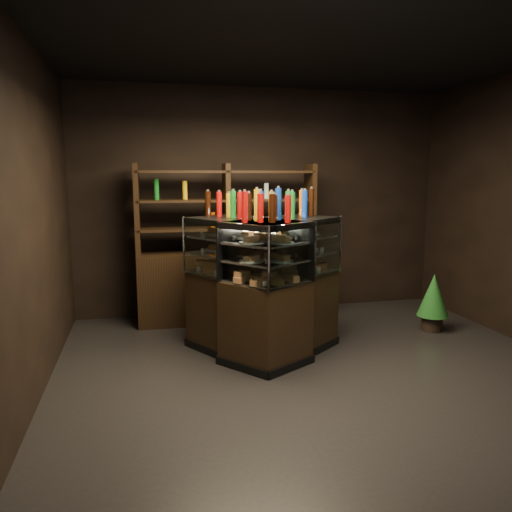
{
  "coord_description": "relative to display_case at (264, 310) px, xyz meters",
  "views": [
    {
      "loc": [
        -1.63,
        -4.11,
        1.87
      ],
      "look_at": [
        -0.53,
        0.59,
        1.08
      ],
      "focal_mm": 35.0,
      "sensor_mm": 36.0,
      "label": 1
    }
  ],
  "objects": [
    {
      "name": "bottles_top",
      "position": [
        0.0,
        0.0,
        1.08
      ],
      "size": [
        1.11,
        0.98,
        0.3
      ],
      "color": "black",
      "rests_on": "display_case"
    },
    {
      "name": "display_case",
      "position": [
        0.0,
        0.0,
        0.0
      ],
      "size": [
        1.69,
        1.46,
        1.43
      ],
      "rotation": [
        0.0,
        0.0,
        -0.18
      ],
      "color": "black",
      "rests_on": "ground"
    },
    {
      "name": "ground",
      "position": [
        0.41,
        -0.77,
        -0.48
      ],
      "size": [
        5.0,
        5.0,
        0.0
      ],
      "primitive_type": "plane",
      "color": "black",
      "rests_on": "ground"
    },
    {
      "name": "food_display",
      "position": [
        -0.0,
        -0.0,
        0.6
      ],
      "size": [
        1.28,
        1.12,
        0.44
      ],
      "color": "#BC8743",
      "rests_on": "display_case"
    },
    {
      "name": "room_shell",
      "position": [
        0.41,
        -0.77,
        1.46
      ],
      "size": [
        5.02,
        5.02,
        3.01
      ],
      "color": "black",
      "rests_on": "ground"
    },
    {
      "name": "back_shelving",
      "position": [
        -0.17,
        1.28,
        0.13
      ],
      "size": [
        2.25,
        0.49,
        2.0
      ],
      "rotation": [
        0.0,
        0.0,
        -0.03
      ],
      "color": "black",
      "rests_on": "ground"
    },
    {
      "name": "potted_conifer",
      "position": [
        2.17,
        0.31,
        -0.03
      ],
      "size": [
        0.37,
        0.37,
        0.79
      ],
      "rotation": [
        0.0,
        0.0,
        0.21
      ],
      "color": "black",
      "rests_on": "ground"
    }
  ]
}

